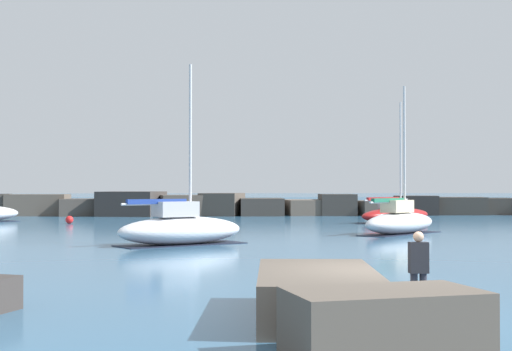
{
  "coord_description": "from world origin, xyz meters",
  "views": [
    {
      "loc": [
        -3.32,
        -13.3,
        2.4
      ],
      "look_at": [
        -0.44,
        29.55,
        3.14
      ],
      "focal_mm": 50.0,
      "sensor_mm": 36.0,
      "label": 1
    }
  ],
  "objects_px": {
    "sailboat_moored_5": "(400,221)",
    "mooring_buoy_orange_near": "(69,220)",
    "sailboat_moored_2": "(181,228)",
    "sailboat_moored_3": "(396,214)",
    "person_on_rocks": "(419,268)"
  },
  "relations": [
    {
      "from": "sailboat_moored_2",
      "to": "mooring_buoy_orange_near",
      "type": "distance_m",
      "value": 19.96
    },
    {
      "from": "sailboat_moored_2",
      "to": "sailboat_moored_5",
      "type": "distance_m",
      "value": 12.75
    },
    {
      "from": "sailboat_moored_2",
      "to": "sailboat_moored_5",
      "type": "height_order",
      "value": "sailboat_moored_5"
    },
    {
      "from": "sailboat_moored_2",
      "to": "sailboat_moored_3",
      "type": "xyz_separation_m",
      "value": [
        14.04,
        18.06,
        -0.07
      ]
    },
    {
      "from": "sailboat_moored_2",
      "to": "person_on_rocks",
      "type": "relative_size",
      "value": 4.93
    },
    {
      "from": "sailboat_moored_2",
      "to": "mooring_buoy_orange_near",
      "type": "relative_size",
      "value": 10.69
    },
    {
      "from": "sailboat_moored_3",
      "to": "mooring_buoy_orange_near",
      "type": "bearing_deg",
      "value": 179.58
    },
    {
      "from": "sailboat_moored_3",
      "to": "mooring_buoy_orange_near",
      "type": "distance_m",
      "value": 22.17
    },
    {
      "from": "sailboat_moored_3",
      "to": "person_on_rocks",
      "type": "height_order",
      "value": "sailboat_moored_3"
    },
    {
      "from": "sailboat_moored_5",
      "to": "mooring_buoy_orange_near",
      "type": "distance_m",
      "value": 22.66
    },
    {
      "from": "sailboat_moored_2",
      "to": "sailboat_moored_3",
      "type": "distance_m",
      "value": 22.88
    },
    {
      "from": "sailboat_moored_5",
      "to": "person_on_rocks",
      "type": "distance_m",
      "value": 23.7
    },
    {
      "from": "sailboat_moored_3",
      "to": "mooring_buoy_orange_near",
      "type": "xyz_separation_m",
      "value": [
        -22.17,
        0.16,
        -0.35
      ]
    },
    {
      "from": "sailboat_moored_5",
      "to": "mooring_buoy_orange_near",
      "type": "bearing_deg",
      "value": 148.1
    },
    {
      "from": "sailboat_moored_5",
      "to": "person_on_rocks",
      "type": "height_order",
      "value": "sailboat_moored_5"
    }
  ]
}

